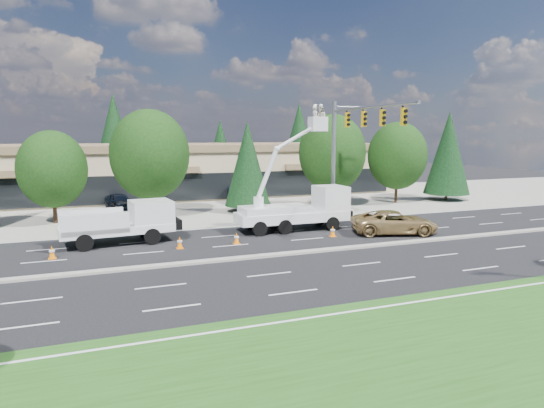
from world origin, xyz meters
name	(u,v)px	position (x,y,z in m)	size (l,w,h in m)	color
ground	(248,258)	(0.00, 0.00, 0.00)	(140.00, 140.00, 0.00)	black
concrete_apron	(178,207)	(0.00, 20.00, 0.01)	(140.00, 22.00, 0.01)	gray
grass_verge	(394,367)	(0.00, -13.00, 0.01)	(140.00, 10.00, 0.01)	#1E4A15
road_median	(248,257)	(0.00, 0.00, 0.06)	(120.00, 0.55, 0.12)	gray
strip_mall	(161,169)	(0.00, 29.97, 2.83)	(50.40, 15.40, 5.50)	tan
tree_front_c	(52,169)	(-10.00, 15.00, 4.00)	(4.92, 4.92, 6.83)	#332114
tree_front_d	(150,155)	(-3.00, 15.00, 4.97)	(6.12, 6.12, 8.49)	#332114
tree_front_e	(247,164)	(5.00, 15.00, 4.09)	(3.87, 3.87, 7.63)	#332114
tree_front_f	(332,153)	(13.00, 15.00, 4.89)	(6.02, 6.02, 8.36)	#332114
tree_front_g	(397,156)	(20.00, 15.00, 4.52)	(5.57, 5.57, 7.73)	#332114
tree_front_h	(448,153)	(26.00, 15.00, 4.73)	(4.47, 4.47, 8.82)	#332114
tree_back_b	(114,137)	(-4.00, 42.00, 6.27)	(5.93, 5.93, 11.68)	#332114
tree_back_c	(220,149)	(10.00, 42.00, 4.61)	(4.36, 4.36, 8.59)	#332114
tree_back_d	(299,138)	(22.00, 42.00, 5.99)	(5.66, 5.66, 11.16)	#332114
signal_mast	(348,141)	(10.03, 7.04, 6.06)	(2.76, 10.16, 9.00)	gray
utility_pickup	(125,226)	(-5.69, 6.19, 1.03)	(6.70, 3.04, 2.49)	white
bucket_truck	(301,204)	(5.92, 6.19, 1.80)	(7.78, 2.64, 8.54)	white
traffic_cone_a	(52,252)	(-9.64, 3.69, 0.34)	(0.40, 0.40, 0.70)	orange
traffic_cone_b	(180,243)	(-2.92, 3.58, 0.34)	(0.40, 0.40, 0.70)	orange
traffic_cone_c	(237,238)	(0.48, 3.55, 0.34)	(0.40, 0.40, 0.70)	orange
traffic_cone_d	(333,231)	(6.87, 3.35, 0.34)	(0.40, 0.40, 0.70)	orange
minivan	(395,222)	(11.08, 2.63, 0.77)	(2.56, 5.56, 1.54)	tan
parked_car_west	(120,201)	(-5.07, 20.20, 0.72)	(1.71, 4.24, 1.45)	black
parked_car_east	(236,195)	(5.81, 21.00, 0.73)	(1.54, 4.42, 1.46)	black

